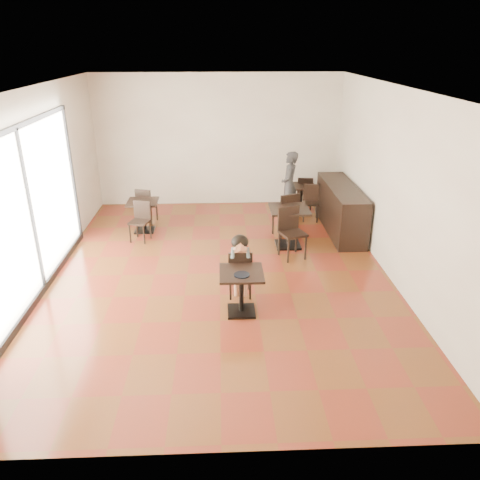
{
  "coord_description": "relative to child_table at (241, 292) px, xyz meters",
  "views": [
    {
      "loc": [
        0.04,
        -7.53,
        3.86
      ],
      "look_at": [
        0.33,
        -0.83,
        1.0
      ],
      "focal_mm": 35.0,
      "sensor_mm": 36.0,
      "label": 1
    }
  ],
  "objects": [
    {
      "name": "floor",
      "position": [
        -0.33,
        1.33,
        -0.35
      ],
      "size": [
        6.0,
        8.0,
        0.01
      ],
      "primitive_type": "cube",
      "color": "maroon",
      "rests_on": "ground"
    },
    {
      "name": "ceiling",
      "position": [
        -0.33,
        1.33,
        2.85
      ],
      "size": [
        6.0,
        8.0,
        0.01
      ],
      "primitive_type": "cube",
      "color": "white",
      "rests_on": "floor"
    },
    {
      "name": "wall_back",
      "position": [
        -0.33,
        5.33,
        1.25
      ],
      "size": [
        6.0,
        0.01,
        3.2
      ],
      "primitive_type": "cube",
      "color": "silver",
      "rests_on": "floor"
    },
    {
      "name": "wall_front",
      "position": [
        -0.33,
        -2.67,
        1.25
      ],
      "size": [
        6.0,
        0.01,
        3.2
      ],
      "primitive_type": "cube",
      "color": "silver",
      "rests_on": "floor"
    },
    {
      "name": "wall_left",
      "position": [
        -3.33,
        1.33,
        1.25
      ],
      "size": [
        0.01,
        8.0,
        3.2
      ],
      "primitive_type": "cube",
      "color": "silver",
      "rests_on": "floor"
    },
    {
      "name": "wall_right",
      "position": [
        2.67,
        1.33,
        1.25
      ],
      "size": [
        0.01,
        8.0,
        3.2
      ],
      "primitive_type": "cube",
      "color": "silver",
      "rests_on": "floor"
    },
    {
      "name": "storefront_window",
      "position": [
        -3.3,
        0.83,
        1.05
      ],
      "size": [
        0.04,
        4.5,
        2.6
      ],
      "primitive_type": "cube",
      "color": "white",
      "rests_on": "floor"
    },
    {
      "name": "child_table",
      "position": [
        0.0,
        0.0,
        0.0
      ],
      "size": [
        0.66,
        0.66,
        0.69
      ],
      "primitive_type": null,
      "color": "black",
      "rests_on": "floor"
    },
    {
      "name": "child_chair",
      "position": [
        0.0,
        0.55,
        0.07
      ],
      "size": [
        0.37,
        0.37,
        0.83
      ],
      "primitive_type": null,
      "rotation": [
        0.0,
        0.0,
        3.14
      ],
      "color": "black",
      "rests_on": "floor"
    },
    {
      "name": "child",
      "position": [
        0.0,
        0.55,
        0.18
      ],
      "size": [
        0.37,
        0.52,
        1.05
      ],
      "primitive_type": null,
      "color": "slate",
      "rests_on": "child_chair"
    },
    {
      "name": "plate",
      "position": [
        0.0,
        -0.1,
        0.35
      ],
      "size": [
        0.23,
        0.23,
        0.01
      ],
      "primitive_type": "cylinder",
      "color": "black",
      "rests_on": "child_table"
    },
    {
      "name": "pizza_slice",
      "position": [
        0.0,
        0.36,
        0.56
      ],
      "size": [
        0.24,
        0.19,
        0.06
      ],
      "primitive_type": null,
      "color": "#DEAA73",
      "rests_on": "child"
    },
    {
      "name": "adult_patron",
      "position": [
        1.31,
        4.22,
        0.43
      ],
      "size": [
        0.45,
        0.62,
        1.56
      ],
      "primitive_type": "imported",
      "rotation": [
        0.0,
        0.0,
        -1.71
      ],
      "color": "#333438",
      "rests_on": "floor"
    },
    {
      "name": "cafe_table_mid",
      "position": [
        1.07,
        2.51,
        0.06
      ],
      "size": [
        0.99,
        0.99,
        0.81
      ],
      "primitive_type": null,
      "rotation": [
        0.0,
        0.0,
        0.35
      ],
      "color": "black",
      "rests_on": "floor"
    },
    {
      "name": "cafe_table_left",
      "position": [
        -1.98,
        3.47,
        -0.0
      ],
      "size": [
        0.81,
        0.81,
        0.69
      ],
      "primitive_type": null,
      "rotation": [
        0.0,
        0.0,
        -0.3
      ],
      "color": "black",
      "rests_on": "floor"
    },
    {
      "name": "cafe_table_back",
      "position": [
        1.65,
        4.52,
        -0.01
      ],
      "size": [
        0.73,
        0.73,
        0.68
      ],
      "primitive_type": null,
      "rotation": [
        0.0,
        0.0,
        -0.14
      ],
      "color": "black",
      "rests_on": "floor"
    },
    {
      "name": "chair_mid_a",
      "position": [
        1.07,
        3.06,
        0.14
      ],
      "size": [
        0.56,
        0.56,
        0.98
      ],
      "primitive_type": null,
      "rotation": [
        0.0,
        0.0,
        3.5
      ],
      "color": "black",
      "rests_on": "floor"
    },
    {
      "name": "chair_mid_b",
      "position": [
        1.07,
        1.96,
        0.14
      ],
      "size": [
        0.56,
        0.56,
        0.98
      ],
      "primitive_type": null,
      "rotation": [
        0.0,
        0.0,
        0.35
      ],
      "color": "black",
      "rests_on": "floor"
    },
    {
      "name": "chair_left_a",
      "position": [
        -1.98,
        4.02,
        0.07
      ],
      "size": [
        0.46,
        0.46,
        0.82
      ],
      "primitive_type": null,
      "rotation": [
        0.0,
        0.0,
        2.84
      ],
      "color": "black",
      "rests_on": "floor"
    },
    {
      "name": "chair_left_b",
      "position": [
        -1.98,
        2.92,
        0.07
      ],
      "size": [
        0.46,
        0.46,
        0.82
      ],
      "primitive_type": null,
      "rotation": [
        0.0,
        0.0,
        -0.3
      ],
      "color": "black",
      "rests_on": "floor"
    },
    {
      "name": "chair_back_a",
      "position": [
        1.79,
        4.83,
        0.06
      ],
      "size": [
        0.42,
        0.42,
        0.82
      ],
      "primitive_type": null,
      "rotation": [
        0.0,
        0.0,
        3.0
      ],
      "color": "black",
      "rests_on": "floor"
    },
    {
      "name": "chair_back_b",
      "position": [
        1.79,
        3.97,
        0.06
      ],
      "size": [
        0.42,
        0.42,
        0.82
      ],
      "primitive_type": null,
      "rotation": [
        0.0,
        0.0,
        -0.14
      ],
      "color": "black",
      "rests_on": "floor"
    },
    {
      "name": "service_counter",
      "position": [
        2.32,
        3.33,
        0.15
      ],
      "size": [
        0.6,
        2.4,
        1.0
      ],
      "primitive_type": "cube",
      "color": "black",
      "rests_on": "floor"
    }
  ]
}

